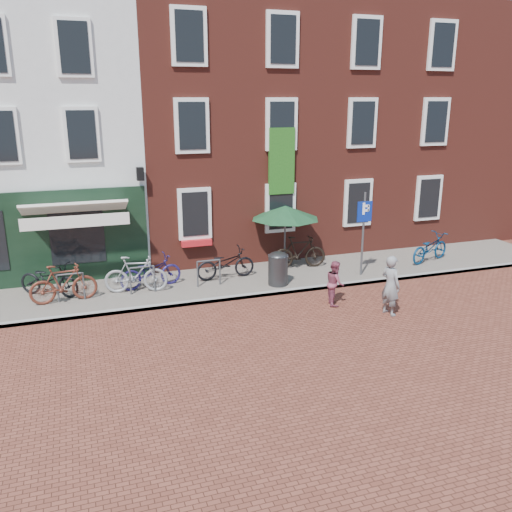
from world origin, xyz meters
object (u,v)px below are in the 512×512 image
object	(u,v)px
parking_sign	(364,223)
bicycle_1	(63,283)
parasol	(285,210)
bicycle_3	(136,274)
woman	(390,285)
boy	(335,283)
litter_bin	(278,267)
bicycle_0	(49,279)
bicycle_6	(430,248)
bicycle_4	(226,263)
bicycle_2	(151,272)
bicycle_5	(299,252)

from	to	relation	value
parking_sign	bicycle_1	distance (m)	9.22
parasol	bicycle_3	xyz separation A→B (m)	(-5.13, -1.06, -1.39)
woman	boy	size ratio (longest dim) A/B	1.29
litter_bin	woman	bearing A→B (deg)	-54.66
parking_sign	bicycle_0	distance (m)	9.68
parasol	boy	size ratio (longest dim) A/B	1.83
parking_sign	bicycle_6	bearing A→B (deg)	10.53
bicycle_4	bicycle_6	xyz separation A→B (m)	(7.28, -0.50, 0.00)
boy	bicycle_4	bearing A→B (deg)	53.79
boy	bicycle_1	bearing A→B (deg)	86.23
bicycle_2	bicycle_6	world-z (taller)	same
bicycle_0	bicycle_2	distance (m)	2.90
bicycle_2	bicycle_6	size ratio (longest dim) A/B	1.00
bicycle_0	bicycle_3	distance (m)	2.47
bicycle_1	bicycle_4	world-z (taller)	bicycle_1
woman	bicycle_3	distance (m)	7.29
parasol	woman	world-z (taller)	parasol
litter_bin	bicycle_0	xyz separation A→B (m)	(-6.63, 1.21, -0.08)
woman	bicycle_6	distance (m)	5.21
woman	bicycle_1	distance (m)	9.03
litter_bin	bicycle_6	distance (m)	5.94
bicycle_3	bicycle_0	bearing A→B (deg)	89.60
boy	parasol	bearing A→B (deg)	15.89
parking_sign	woman	xyz separation A→B (m)	(-0.81, -2.97, -1.00)
bicycle_0	bicycle_4	size ratio (longest dim) A/B	1.00
parasol	bicycle_2	xyz separation A→B (m)	(-4.66, -0.76, -1.44)
litter_bin	bicycle_5	xyz separation A→B (m)	(1.28, 1.35, -0.02)
bicycle_4	woman	bearing A→B (deg)	-142.52
bicycle_5	boy	bearing A→B (deg)	-178.46
boy	bicycle_4	size ratio (longest dim) A/B	0.67
parking_sign	bicycle_4	xyz separation A→B (m)	(-4.27, 1.06, -1.23)
parking_sign	bicycle_2	distance (m)	6.82
woman	bicycle_2	distance (m)	7.05
bicycle_3	bicycle_5	xyz separation A→B (m)	(5.49, 0.63, 0.00)
litter_bin	bicycle_4	xyz separation A→B (m)	(-1.37, 1.08, -0.08)
parking_sign	bicycle_3	world-z (taller)	parking_sign
litter_bin	bicycle_6	xyz separation A→B (m)	(5.91, 0.58, -0.08)
woman	boy	xyz separation A→B (m)	(-1.07, 1.14, -0.19)
bicycle_4	bicycle_5	xyz separation A→B (m)	(2.65, 0.27, 0.05)
parasol	bicycle_4	size ratio (longest dim) A/B	1.23
litter_bin	bicycle_0	bearing A→B (deg)	169.62
parasol	bicycle_1	bearing A→B (deg)	-170.24
boy	litter_bin	bearing A→B (deg)	43.77
litter_bin	parking_sign	xyz separation A→B (m)	(2.90, 0.02, 1.15)
woman	bicycle_0	distance (m)	9.67
parking_sign	bicycle_5	world-z (taller)	parking_sign
parasol	parking_sign	bearing A→B (deg)	-41.51
litter_bin	bicycle_2	world-z (taller)	litter_bin
bicycle_3	bicycle_5	bearing A→B (deg)	-72.17
bicycle_4	bicycle_0	bearing A→B (deg)	85.46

